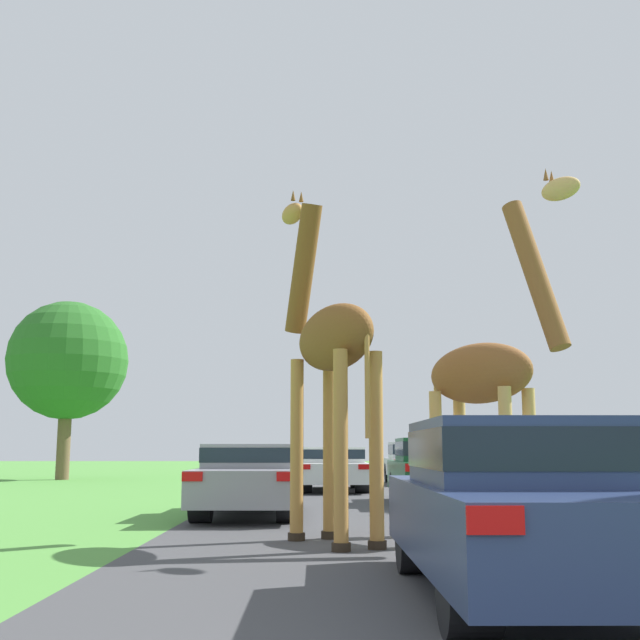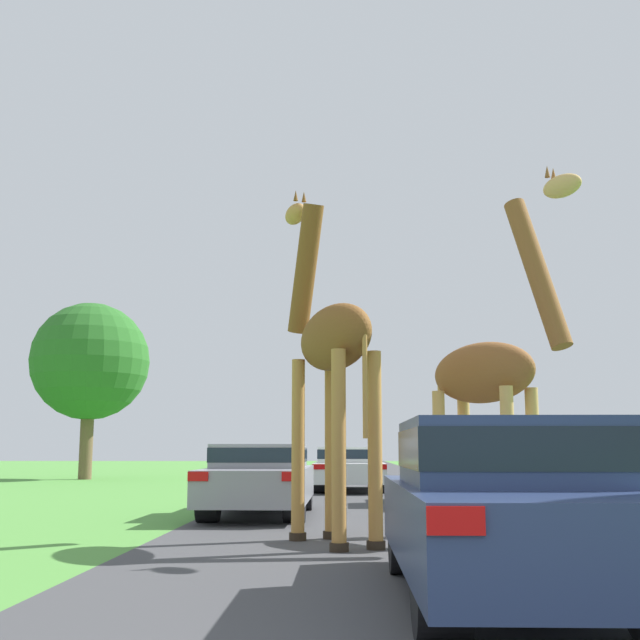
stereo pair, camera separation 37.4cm
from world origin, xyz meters
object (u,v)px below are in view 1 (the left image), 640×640
at_px(car_queue_left, 332,467).
at_px(tree_centre_back, 68,361).
at_px(car_lead_maroon, 520,502).
at_px(giraffe_companion, 489,374).
at_px(giraffe_near_road, 329,350).
at_px(car_queue_right, 251,477).
at_px(car_far_ahead, 437,469).
at_px(car_verge_right, 416,461).

bearing_deg(car_queue_left, tree_centre_back, 141.05).
bearing_deg(car_lead_maroon, car_queue_left, 93.93).
bearing_deg(giraffe_companion, tree_centre_back, -99.60).
bearing_deg(giraffe_companion, giraffe_near_road, -27.86).
bearing_deg(car_queue_left, car_queue_right, -100.57).
relative_size(car_queue_right, car_far_ahead, 1.15).
bearing_deg(tree_centre_back, giraffe_near_road, -64.87).
height_order(giraffe_near_road, car_queue_left, giraffe_near_road).
distance_m(giraffe_companion, car_verge_right, 17.18).
relative_size(giraffe_companion, tree_centre_back, 0.68).
bearing_deg(car_lead_maroon, giraffe_near_road, 111.24).
height_order(car_lead_maroon, car_verge_right, car_verge_right).
bearing_deg(car_far_ahead, car_queue_right, -140.54).
bearing_deg(giraffe_near_road, giraffe_companion, -13.95).
distance_m(giraffe_near_road, car_queue_left, 13.25).
xyz_separation_m(giraffe_near_road, tree_centre_back, (-10.11, 21.55, 2.21)).
bearing_deg(car_verge_right, giraffe_companion, -93.72).
bearing_deg(car_queue_right, car_lead_maroon, -70.71).
relative_size(car_queue_left, car_far_ahead, 1.22).
bearing_deg(car_queue_left, car_far_ahead, -69.27).
height_order(car_far_ahead, car_verge_right, car_verge_right).
xyz_separation_m(car_lead_maroon, car_far_ahead, (1.00, 11.21, 0.00)).
distance_m(car_lead_maroon, car_far_ahead, 11.25).
distance_m(car_lead_maroon, car_queue_left, 16.98).
relative_size(car_lead_maroon, tree_centre_back, 0.64).
bearing_deg(car_lead_maroon, car_far_ahead, 84.88).
bearing_deg(car_queue_right, car_verge_right, 70.75).
xyz_separation_m(car_queue_right, tree_centre_back, (-8.77, 17.31, 3.99)).
relative_size(car_lead_maroon, car_verge_right, 1.11).
distance_m(giraffe_near_road, car_queue_right, 4.80).
xyz_separation_m(car_queue_right, car_far_ahead, (3.82, 3.15, 0.07)).
bearing_deg(giraffe_near_road, car_far_ahead, 45.48).
xyz_separation_m(giraffe_near_road, car_far_ahead, (2.48, 7.40, -1.71)).
distance_m(giraffe_companion, car_queue_left, 12.89).
bearing_deg(car_queue_right, tree_centre_back, 116.87).
bearing_deg(car_verge_right, tree_centre_back, 163.39).
distance_m(car_queue_right, car_verge_right, 14.09).
xyz_separation_m(giraffe_near_road, car_verge_right, (3.31, 17.55, -1.71)).
distance_m(car_far_ahead, car_verge_right, 10.19).
distance_m(giraffe_companion, car_queue_right, 5.39).
bearing_deg(giraffe_companion, car_far_ahead, -132.25).
distance_m(car_lead_maroon, car_queue_right, 8.54).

